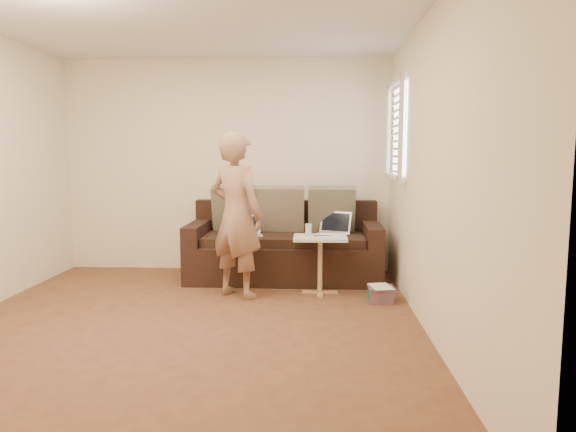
% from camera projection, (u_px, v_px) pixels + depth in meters
% --- Properties ---
extents(floor, '(4.50, 4.50, 0.00)m').
position_uv_depth(floor, '(184.00, 328.00, 4.35)').
color(floor, brown).
rests_on(floor, ground).
extents(ceiling, '(4.50, 4.50, 0.00)m').
position_uv_depth(ceiling, '(176.00, 5.00, 4.03)').
color(ceiling, white).
rests_on(ceiling, wall_back).
extents(wall_back, '(4.00, 0.00, 4.00)m').
position_uv_depth(wall_back, '(227.00, 166.00, 6.42)').
color(wall_back, '#F3E1BE').
rests_on(wall_back, ground).
extents(wall_front, '(4.00, 0.00, 4.00)m').
position_uv_depth(wall_front, '(28.00, 195.00, 1.96)').
color(wall_front, '#F3E1BE').
rests_on(wall_front, ground).
extents(wall_right, '(0.00, 4.50, 4.50)m').
position_uv_depth(wall_right, '(431.00, 173.00, 4.09)').
color(wall_right, '#F3E1BE').
rests_on(wall_right, ground).
extents(window_blinds, '(0.12, 0.88, 1.08)m').
position_uv_depth(window_blinds, '(396.00, 130.00, 5.53)').
color(window_blinds, white).
rests_on(window_blinds, wall_right).
extents(sofa, '(2.20, 0.95, 0.85)m').
position_uv_depth(sofa, '(284.00, 242.00, 6.02)').
color(sofa, black).
rests_on(sofa, ground).
extents(pillow_left, '(0.55, 0.29, 0.57)m').
position_uv_depth(pillow_left, '(235.00, 209.00, 6.23)').
color(pillow_left, brown).
rests_on(pillow_left, sofa).
extents(pillow_mid, '(0.55, 0.27, 0.57)m').
position_uv_depth(pillow_mid, '(281.00, 209.00, 6.17)').
color(pillow_mid, '#766D54').
rests_on(pillow_mid, sofa).
extents(pillow_right, '(0.55, 0.28, 0.57)m').
position_uv_depth(pillow_right, '(332.00, 210.00, 6.14)').
color(pillow_right, brown).
rests_on(pillow_right, sofa).
extents(laptop_silver, '(0.46, 0.40, 0.25)m').
position_uv_depth(laptop_silver, '(331.00, 236.00, 5.92)').
color(laptop_silver, '#B7BABC').
rests_on(laptop_silver, sofa).
extents(laptop_white, '(0.36, 0.30, 0.23)m').
position_uv_depth(laptop_white, '(248.00, 236.00, 5.91)').
color(laptop_white, white).
rests_on(laptop_white, sofa).
extents(person, '(0.73, 0.67, 1.67)m').
position_uv_depth(person, '(236.00, 215.00, 5.21)').
color(person, '#A06B57').
rests_on(person, ground).
extents(side_table, '(0.55, 0.38, 0.60)m').
position_uv_depth(side_table, '(320.00, 265.00, 5.39)').
color(side_table, silver).
rests_on(side_table, ground).
extents(drinking_glass, '(0.07, 0.07, 0.12)m').
position_uv_depth(drinking_glass, '(308.00, 229.00, 5.43)').
color(drinking_glass, silver).
rests_on(drinking_glass, side_table).
extents(scissors, '(0.20, 0.13, 0.02)m').
position_uv_depth(scissors, '(322.00, 236.00, 5.33)').
color(scissors, silver).
rests_on(scissors, side_table).
extents(paper_on_table, '(0.25, 0.33, 0.00)m').
position_uv_depth(paper_on_table, '(328.00, 235.00, 5.40)').
color(paper_on_table, white).
rests_on(paper_on_table, side_table).
extents(striped_box, '(0.25, 0.25, 0.16)m').
position_uv_depth(striped_box, '(381.00, 294.00, 5.10)').
color(striped_box, '#B81B60').
rests_on(striped_box, ground).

